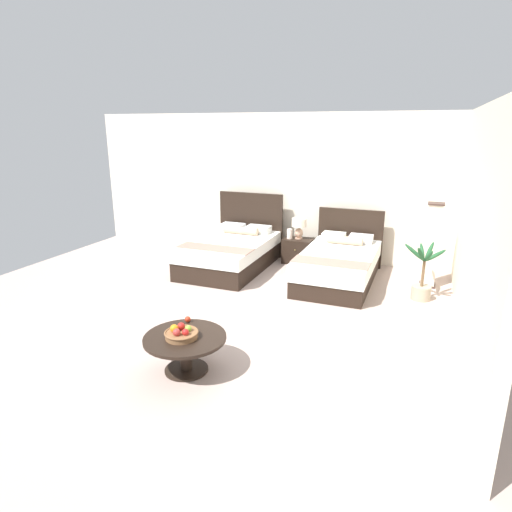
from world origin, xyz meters
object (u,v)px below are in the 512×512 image
bed_near_window (231,252)px  bed_near_corner (339,264)px  nightstand (298,251)px  floor_lamp_corner (432,245)px  vase (290,234)px  loose_apple (188,319)px  fruit_bowl (181,333)px  coffee_table (185,345)px  potted_palm (422,281)px  table_lamp (299,226)px

bed_near_window → bed_near_corner: (2.07, -0.01, -0.01)m
bed_near_corner → nightstand: (-0.97, 0.80, -0.06)m
bed_near_window → bed_near_corner: bed_near_window is taller
floor_lamp_corner → bed_near_corner: bearing=-166.9°
bed_near_corner → floor_lamp_corner: size_ratio=1.53×
vase → loose_apple: 3.97m
vase → floor_lamp_corner: floor_lamp_corner is taller
fruit_bowl → bed_near_corner: bearing=74.5°
fruit_bowl → floor_lamp_corner: bearing=58.0°
coffee_table → loose_apple: bearing=115.3°
floor_lamp_corner → potted_palm: floor_lamp_corner is taller
bed_near_window → fruit_bowl: bed_near_window is taller
floor_lamp_corner → nightstand: bearing=169.4°
coffee_table → floor_lamp_corner: 4.61m
bed_near_window → potted_palm: bed_near_window is taller
bed_near_window → coffee_table: bearing=-72.9°
bed_near_corner → bed_near_window: bearing=179.7°
bed_near_window → nightstand: (1.10, 0.79, -0.07)m
loose_apple → potted_palm: 3.80m
coffee_table → fruit_bowl: 0.16m
fruit_bowl → loose_apple: size_ratio=5.26×
nightstand → fruit_bowl: (-0.02, -4.38, 0.23)m
loose_apple → potted_palm: bearing=48.8°
table_lamp → potted_palm: (2.34, -1.18, -0.45)m
table_lamp → bed_near_window: bearing=-143.6°
floor_lamp_corner → loose_apple: bearing=-126.1°
coffee_table → loose_apple: loose_apple is taller
bed_near_corner → potted_palm: (1.37, -0.36, -0.01)m
nightstand → coffee_table: nightstand is taller
nightstand → vase: bearing=-166.8°
nightstand → floor_lamp_corner: 2.52m
vase → fruit_bowl: size_ratio=0.53×
nightstand → coffee_table: size_ratio=0.63×
loose_apple → potted_palm: potted_palm is taller
nightstand → coffee_table: 4.35m
fruit_bowl → loose_apple: 0.40m
nightstand → loose_apple: bearing=-92.3°
table_lamp → vase: 0.24m
bed_near_corner → table_lamp: bed_near_corner is taller
loose_apple → fruit_bowl: bearing=-69.9°
nightstand → vase: vase is taller
nightstand → loose_apple: (-0.16, -4.01, 0.21)m
floor_lamp_corner → bed_near_window: bearing=-174.7°
vase → loose_apple: bearing=-89.9°
vase → coffee_table: size_ratio=0.22×
table_lamp → floor_lamp_corner: 2.48m
fruit_bowl → potted_palm: 4.01m
vase → fruit_bowl: vase is taller
nightstand → table_lamp: table_lamp is taller
bed_near_window → bed_near_corner: 2.07m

